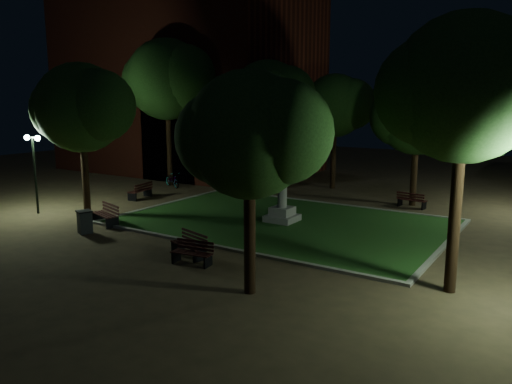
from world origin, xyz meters
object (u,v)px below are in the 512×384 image
bench_left_side (141,191)px  trash_bin (85,222)px  bicycle (172,180)px  bench_near_left (190,245)px  bench_west_near (106,215)px  bench_far_side (412,201)px  monument (282,203)px  bench_near_right (193,253)px

bench_left_side → trash_bin: size_ratio=1.76×
bicycle → bench_near_left: bearing=-112.7°
bench_west_near → bench_left_side: 6.29m
bench_near_left → trash_bin: size_ratio=1.73×
bench_near_left → bicycle: bicycle is taller
bench_far_side → bench_west_near: bearing=54.2°
bench_far_side → monument: bearing=65.4°
bench_far_side → bicycle: bicycle is taller
bench_near_left → trash_bin: 6.13m
bench_left_side → trash_bin: 7.88m
trash_bin → monument: bearing=45.1°
bench_far_side → bicycle: bearing=16.1°
bench_near_right → bench_left_side: bench_left_side is taller
bench_near_right → bicycle: bearing=126.9°
bench_west_near → bicycle: (-4.40, 9.48, 0.04)m
bicycle → monument: bearing=-89.5°
bench_left_side → bench_far_side: bench_left_side is taller
monument → bench_left_side: (-10.11, 0.51, -0.50)m
bench_far_side → trash_bin: trash_bin is taller
bench_near_right → bench_west_near: bench_west_near is taller
monument → bicycle: size_ratio=1.64×
bench_near_left → bench_west_near: bearing=-177.6°
bench_near_left → bench_near_right: bench_near_left is taller
monument → bench_left_side: 10.14m
bench_left_side → bench_west_near: bearing=21.6°
bench_near_right → bench_left_side: size_ratio=0.88×
bench_far_side → bicycle: (-15.62, -2.19, 0.10)m
bench_near_right → trash_bin: (-6.81, 0.66, 0.12)m
trash_bin → bench_near_left: bearing=-0.1°
monument → bench_far_side: 8.06m
monument → bicycle: monument is taller
bench_near_left → bench_west_near: bench_west_near is taller
bench_west_near → bench_far_side: size_ratio=1.17×
bicycle → bench_west_near: bearing=-132.5°
bench_near_right → bicycle: 16.51m
trash_bin → bicycle: (-4.81, 11.06, -0.02)m
bench_near_right → bench_left_side: 12.95m
bench_left_side → bicycle: bicycle is taller
bench_near_left → bench_near_right: size_ratio=1.11×
bench_near_right → bicycle: bicycle is taller
bench_near_right → monument: bearing=84.9°
bench_west_near → bench_left_side: size_ratio=1.05×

